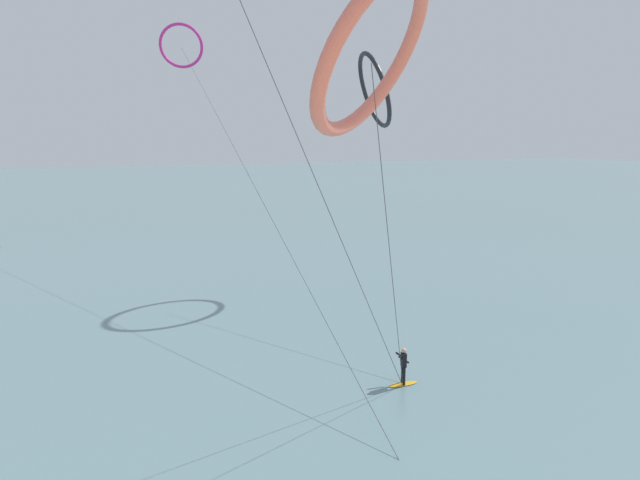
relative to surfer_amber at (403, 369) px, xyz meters
The scene contains 5 objects.
sea_water 89.49m from the surfer_amber, 91.38° to the left, with size 400.00×200.00×0.08m, color slate.
surfer_amber is the anchor object (origin of this frame).
kite_charcoal 21.84m from the surfer_amber, 67.63° to the left, with size 8.19×19.02×16.65m.
kite_magenta 48.23m from the surfer_amber, 93.24° to the left, with size 5.07×50.90×22.74m.
kite_coral 14.21m from the surfer_amber, 129.90° to the right, with size 7.52×8.32×15.37m.
Camera 1 is at (-9.72, -4.30, 10.91)m, focal length 31.12 mm.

